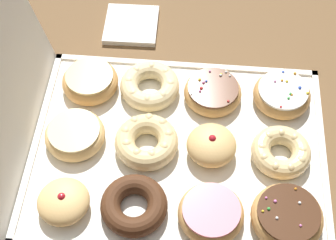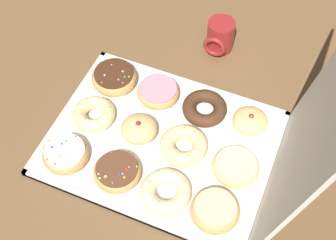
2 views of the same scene
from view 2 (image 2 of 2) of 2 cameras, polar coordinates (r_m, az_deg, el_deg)
ground_plane at (r=1.21m, az=-0.78°, el=-2.87°), size 3.00×3.00×0.00m
donut_box at (r=1.20m, az=-0.78°, el=-2.73°), size 0.42×0.55×0.01m
box_lid_open at (r=0.97m, az=16.62°, el=-1.12°), size 0.42×0.09×0.50m
sprinkle_donut_0 at (r=1.30m, az=-6.37°, el=5.02°), size 0.12×0.12×0.04m
cruller_donut_1 at (r=1.24m, az=-8.73°, el=0.79°), size 0.11×0.11×0.04m
sprinkle_donut_2 at (r=1.18m, az=-12.01°, el=-3.92°), size 0.11×0.11×0.04m
pink_frosted_donut_3 at (r=1.27m, az=-1.17°, el=3.37°), size 0.11×0.11×0.03m
jelly_filled_donut_4 at (r=1.19m, az=-3.46°, el=-1.03°), size 0.09×0.09×0.05m
sprinkle_donut_5 at (r=1.14m, az=-6.02°, el=-6.07°), size 0.11×0.11×0.04m
chocolate_cake_ring_donut_6 at (r=1.24m, az=4.33°, el=1.40°), size 0.12×0.12×0.03m
cruller_donut_7 at (r=1.17m, az=1.76°, el=-3.20°), size 0.12×0.12×0.04m
cruller_donut_8 at (r=1.11m, az=-0.30°, el=-8.48°), size 0.12×0.12×0.04m
jelly_filled_donut_9 at (r=1.22m, az=9.68°, el=-0.10°), size 0.09×0.09×0.05m
glazed_ring_donut_10 at (r=1.15m, az=7.99°, el=-5.44°), size 0.11×0.11×0.04m
glazed_ring_donut_11 at (r=1.09m, az=5.57°, el=-10.57°), size 0.11×0.11×0.04m
coffee_mug at (r=1.38m, az=6.16°, el=9.85°), size 0.10×0.08×0.09m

